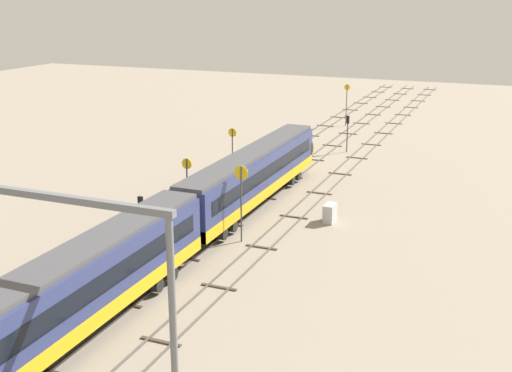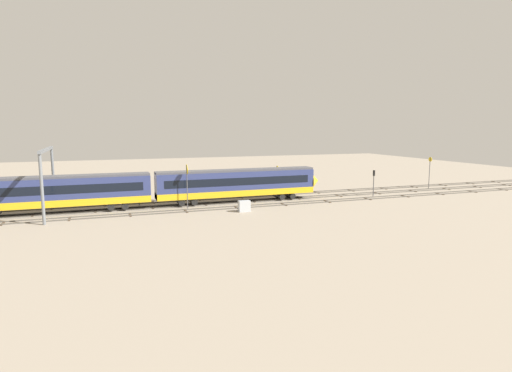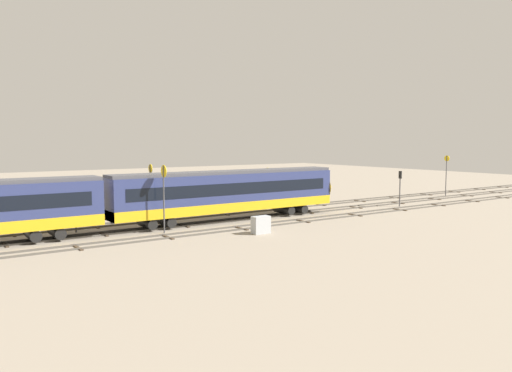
# 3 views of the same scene
# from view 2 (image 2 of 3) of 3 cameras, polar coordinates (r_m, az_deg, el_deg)

# --- Properties ---
(ground_plane) EXTENTS (187.92, 187.92, 0.00)m
(ground_plane) POSITION_cam_2_polar(r_m,az_deg,el_deg) (62.48, -6.92, -2.44)
(ground_plane) COLOR gray
(track_near_foreground) EXTENTS (171.92, 2.40, 0.16)m
(track_near_foreground) POSITION_cam_2_polar(r_m,az_deg,el_deg) (58.43, -5.97, -3.08)
(track_near_foreground) COLOR #59544C
(track_near_foreground) RESTS_ON ground
(track_with_train) EXTENTS (171.92, 2.40, 0.16)m
(track_with_train) POSITION_cam_2_polar(r_m,az_deg,el_deg) (62.47, -6.93, -2.38)
(track_with_train) COLOR #59544C
(track_with_train) RESTS_ON ground
(track_middle) EXTENTS (171.92, 2.40, 0.16)m
(track_middle) POSITION_cam_2_polar(r_m,az_deg,el_deg) (66.53, -7.76, -1.76)
(track_middle) COLOR #59544C
(track_middle) RESTS_ON ground
(overhead_gantry) EXTENTS (0.40, 13.49, 8.51)m
(overhead_gantry) POSITION_cam_2_polar(r_m,az_deg,el_deg) (60.36, -26.27, 2.26)
(overhead_gantry) COLOR slate
(overhead_gantry) RESTS_ON ground
(speed_sign_near_foreground) EXTENTS (0.14, 0.88, 4.69)m
(speed_sign_near_foreground) POSITION_cam_2_polar(r_m,az_deg,el_deg) (72.07, 2.86, 1.43)
(speed_sign_near_foreground) COLOR #4C4C51
(speed_sign_near_foreground) RESTS_ON ground
(speed_sign_mid_trackside) EXTENTS (0.14, 0.83, 5.75)m
(speed_sign_mid_trackside) POSITION_cam_2_polar(r_m,az_deg,el_deg) (83.95, 22.32, 2.15)
(speed_sign_mid_trackside) COLOR #4C4C51
(speed_sign_mid_trackside) RESTS_ON ground
(speed_sign_far_trackside) EXTENTS (0.14, 0.84, 5.68)m
(speed_sign_far_trackside) POSITION_cam_2_polar(r_m,az_deg,el_deg) (63.99, -9.30, 0.99)
(speed_sign_far_trackside) COLOR #4C4C51
(speed_sign_far_trackside) RESTS_ON ground
(speed_sign_distant_end) EXTENTS (0.14, 1.05, 5.82)m
(speed_sign_distant_end) POSITION_cam_2_polar(r_m,az_deg,el_deg) (58.99, -9.25, 0.69)
(speed_sign_distant_end) COLOR #4C4C51
(speed_sign_distant_end) RESTS_ON ground
(signal_light_trackside_approach) EXTENTS (0.31, 0.32, 4.72)m
(signal_light_trackside_approach) POSITION_cam_2_polar(r_m,az_deg,el_deg) (62.90, -15.50, 0.23)
(signal_light_trackside_approach) COLOR #4C4C51
(signal_light_trackside_approach) RESTS_ON ground
(signal_light_trackside_departure) EXTENTS (0.31, 0.32, 4.25)m
(signal_light_trackside_departure) POSITION_cam_2_polar(r_m,az_deg,el_deg) (71.39, 15.56, 0.89)
(signal_light_trackside_departure) COLOR #4C4C51
(signal_light_trackside_departure) RESTS_ON ground
(relay_cabinet) EXTENTS (1.58, 0.81, 1.49)m
(relay_cabinet) POSITION_cam_2_polar(r_m,az_deg,el_deg) (56.48, -1.59, -2.73)
(relay_cabinet) COLOR #B2B7BC
(relay_cabinet) RESTS_ON ground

